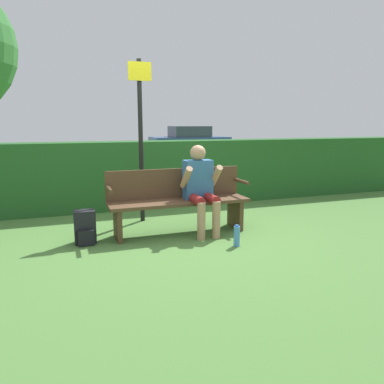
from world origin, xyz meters
TOP-DOWN VIEW (x-y plane):
  - ground_plane at (0.00, 0.00)m, footprint 40.00×40.00m
  - hedge_back at (0.00, 1.91)m, footprint 12.00×0.57m
  - park_bench at (0.00, 0.07)m, footprint 1.98×0.47m
  - person_seated at (0.29, -0.05)m, footprint 0.53×0.59m
  - backpack at (-1.29, -0.02)m, footprint 0.27×0.26m
  - water_bottle at (0.51, -0.78)m, footprint 0.08×0.08m
  - signpost at (-0.34, 0.86)m, footprint 0.35×0.09m
  - parked_car at (4.80, 13.24)m, footprint 3.91×2.02m

SIDE VIEW (x-z plane):
  - ground_plane at x=0.00m, z-range 0.00..0.00m
  - water_bottle at x=0.51m, z-range -0.01..0.27m
  - backpack at x=-1.29m, z-range -0.01..0.42m
  - park_bench at x=0.00m, z-range 0.03..0.93m
  - hedge_back at x=0.00m, z-range 0.00..1.21m
  - parked_car at x=4.80m, z-range -0.04..1.34m
  - person_seated at x=0.29m, z-range 0.08..1.31m
  - signpost at x=-0.34m, z-range 0.17..2.65m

